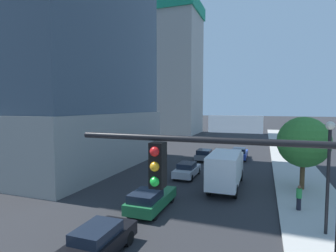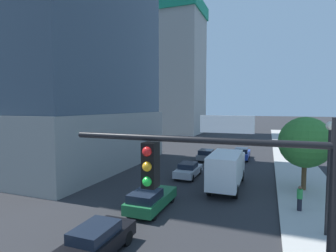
{
  "view_description": "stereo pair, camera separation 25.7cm",
  "coord_description": "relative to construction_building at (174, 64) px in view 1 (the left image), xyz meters",
  "views": [
    {
      "loc": [
        4.71,
        -1.2,
        6.71
      ],
      "look_at": [
        -1.19,
        15.23,
        5.44
      ],
      "focal_mm": 28.65,
      "sensor_mm": 36.0,
      "label": 1
    },
    {
      "loc": [
        4.95,
        -1.11,
        6.71
      ],
      "look_at": [
        -1.19,
        15.23,
        5.44
      ],
      "focal_mm": 28.65,
      "sensor_mm": 36.0,
      "label": 2
    }
  ],
  "objects": [
    {
      "name": "sidewalk",
      "position": [
        24.72,
        -42.98,
        -17.28
      ],
      "size": [
        4.48,
        120.0,
        0.15
      ],
      "primitive_type": "cube",
      "color": "#B2AFA8",
      "rests_on": "ground"
    },
    {
      "name": "construction_building",
      "position": [
        0.0,
        0.0,
        0.0
      ],
      "size": [
        21.33,
        17.31,
        39.67
      ],
      "color": "#B2AFA8",
      "rests_on": "ground"
    },
    {
      "name": "traffic_light_pole",
      "position": [
        21.18,
        -58.56,
        -12.8
      ],
      "size": [
        5.73,
        0.48,
        6.37
      ],
      "color": "black",
      "rests_on": "sidewalk"
    },
    {
      "name": "street_lamp",
      "position": [
        24.61,
        -48.83,
        -13.4
      ],
      "size": [
        0.44,
        0.44,
        5.82
      ],
      "color": "black",
      "rests_on": "sidewalk"
    },
    {
      "name": "street_tree",
      "position": [
        24.44,
        -40.88,
        -13.44
      ],
      "size": [
        3.98,
        3.98,
        5.77
      ],
      "color": "brown",
      "rests_on": "sidewalk"
    },
    {
      "name": "car_blue",
      "position": [
        18.64,
        -29.28,
        -16.61
      ],
      "size": [
        1.82,
        4.66,
        1.5
      ],
      "color": "#233D9E",
      "rests_on": "ground"
    },
    {
      "name": "car_silver",
      "position": [
        14.68,
        -39.9,
        -16.67
      ],
      "size": [
        1.78,
        4.18,
        1.38
      ],
      "color": "#B7B7BC",
      "rests_on": "ground"
    },
    {
      "name": "car_gray",
      "position": [
        14.68,
        -31.55,
        -16.64
      ],
      "size": [
        1.92,
        4.05,
        1.43
      ],
      "color": "slate",
      "rests_on": "ground"
    },
    {
      "name": "car_black",
      "position": [
        14.68,
        -54.58,
        -16.62
      ],
      "size": [
        1.76,
        4.56,
        1.46
      ],
      "color": "black",
      "rests_on": "ground"
    },
    {
      "name": "car_green",
      "position": [
        14.68,
        -48.63,
        -16.64
      ],
      "size": [
        1.9,
        4.59,
        1.45
      ],
      "color": "#1E6638",
      "rests_on": "ground"
    },
    {
      "name": "box_truck",
      "position": [
        18.64,
        -42.31,
        -15.65
      ],
      "size": [
        2.24,
        7.18,
        3.03
      ],
      "color": "silver",
      "rests_on": "ground"
    },
    {
      "name": "pedestrian_green_shirt",
      "position": [
        23.68,
        -45.74,
        -16.41
      ],
      "size": [
        0.34,
        0.34,
        1.58
      ],
      "color": "black",
      "rests_on": "sidewalk"
    }
  ]
}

